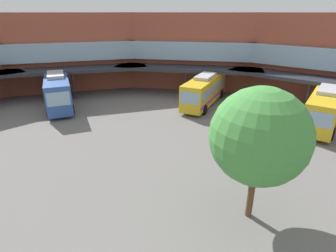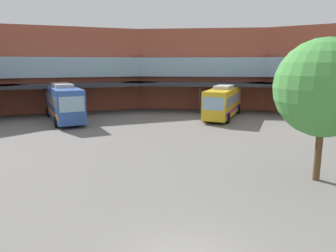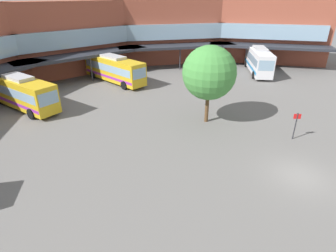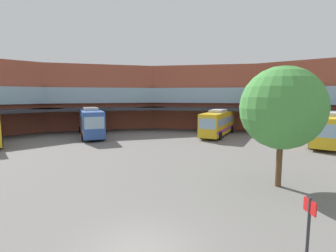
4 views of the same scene
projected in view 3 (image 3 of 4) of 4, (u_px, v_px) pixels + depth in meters
The scene contains 7 objects.
ground_plane at pixel (299, 176), 19.19m from camera, with size 124.39×124.39×0.00m, color slate.
station_building at pixel (39, 72), 24.02m from camera, with size 82.23×46.18×10.55m.
bus_1 at pixel (114, 69), 38.69m from camera, with size 6.64×11.20×3.74m.
bus_4 at pixel (259, 60), 43.24m from camera, with size 11.14×5.20×3.99m.
bus_5 at pixel (21, 92), 29.76m from camera, with size 4.97×10.69×3.67m.
plaza_tree at pixel (209, 73), 25.20m from camera, with size 5.02×5.02×7.41m.
stop_sign_post at pixel (296, 123), 23.38m from camera, with size 0.21×0.59×2.45m.
Camera 3 is at (-18.00, 2.91, 11.51)m, focal length 29.30 mm.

